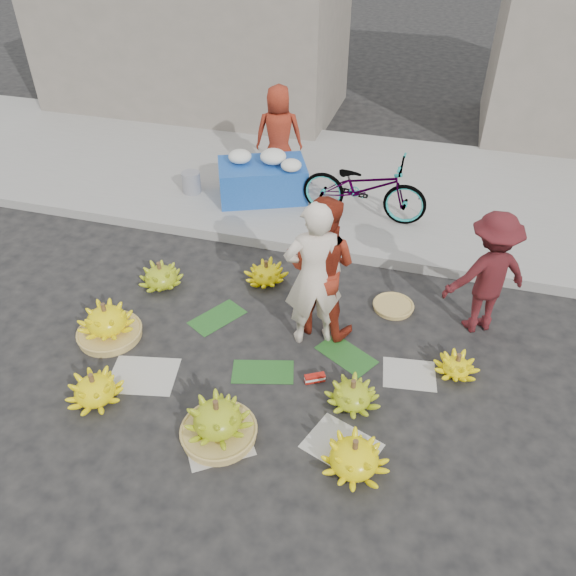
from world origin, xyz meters
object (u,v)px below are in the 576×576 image
(banana_bunch_4, at_px, (352,394))
(bicycle, at_px, (364,187))
(banana_bunch_0, at_px, (107,323))
(vendor_cream, at_px, (313,276))
(flower_table, at_px, (263,178))

(banana_bunch_4, height_order, bicycle, bicycle)
(banana_bunch_0, bearing_deg, banana_bunch_4, -4.52)
(banana_bunch_4, height_order, vendor_cream, vendor_cream)
(vendor_cream, height_order, bicycle, vendor_cream)
(bicycle, bearing_deg, vendor_cream, -179.70)
(vendor_cream, bearing_deg, flower_table, -86.84)
(banana_bunch_0, height_order, bicycle, bicycle)
(flower_table, xyz_separation_m, bicycle, (1.60, -0.18, 0.16))
(bicycle, bearing_deg, flower_table, 85.77)
(flower_table, relative_size, bicycle, 0.85)
(banana_bunch_4, relative_size, flower_table, 0.42)
(banana_bunch_0, height_order, vendor_cream, vendor_cream)
(vendor_cream, distance_m, bicycle, 2.69)
(flower_table, bearing_deg, bicycle, -30.01)
(vendor_cream, relative_size, bicycle, 0.95)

